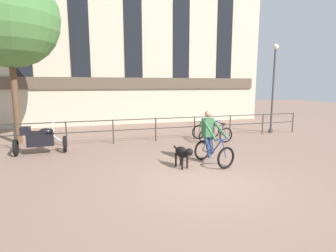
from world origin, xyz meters
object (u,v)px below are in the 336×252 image
parked_bicycle_mid_left (219,132)px  parked_motorcycle (40,139)px  dog (183,153)px  cyclist_with_bike (211,140)px  parked_bicycle_near_lamp (202,133)px  street_lamp (273,84)px

parked_bicycle_mid_left → parked_motorcycle: bearing=-2.0°
dog → parked_motorcycle: parked_motorcycle is taller
cyclist_with_bike → dog: cyclist_with_bike is taller
dog → parked_motorcycle: size_ratio=0.55×
cyclist_with_bike → parked_bicycle_near_lamp: (1.11, 3.10, -0.41)m
cyclist_with_bike → parked_motorcycle: 6.14m
cyclist_with_bike → street_lamp: 6.98m
parked_bicycle_near_lamp → parked_bicycle_mid_left: (0.85, -0.00, 0.00)m
parked_motorcycle → parked_bicycle_near_lamp: size_ratio=1.51×
cyclist_with_bike → dog: (-1.04, -0.23, -0.28)m
parked_motorcycle → parked_bicycle_near_lamp: (6.56, 0.27, -0.20)m
cyclist_with_bike → parked_bicycle_near_lamp: bearing=55.3°
parked_bicycle_mid_left → cyclist_with_bike: bearing=53.6°
parked_bicycle_near_lamp → parked_bicycle_mid_left: same height
parked_bicycle_near_lamp → parked_motorcycle: bearing=9.0°
cyclist_with_bike → dog: 1.10m
cyclist_with_bike → street_lamp: size_ratio=0.37×
cyclist_with_bike → dog: size_ratio=1.75×
dog → street_lamp: size_ratio=0.21×
parked_motorcycle → parked_bicycle_near_lamp: 6.57m
cyclist_with_bike → street_lamp: street_lamp is taller
parked_bicycle_near_lamp → street_lamp: size_ratio=0.26×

